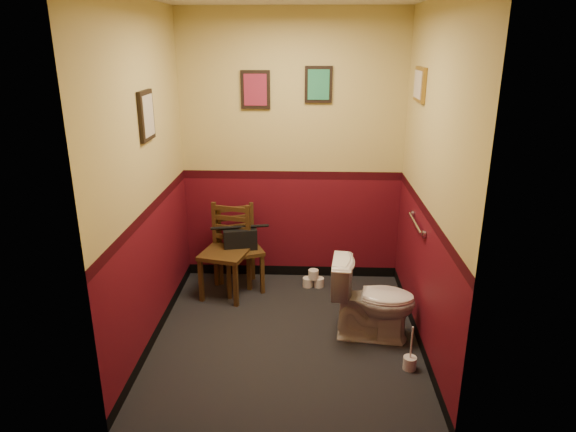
{
  "coord_description": "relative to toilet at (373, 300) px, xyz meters",
  "views": [
    {
      "loc": [
        0.17,
        -3.81,
        2.4
      ],
      "look_at": [
        0.0,
        0.25,
        1.0
      ],
      "focal_mm": 32.0,
      "sensor_mm": 36.0,
      "label": 1
    }
  ],
  "objects": [
    {
      "name": "wall_left",
      "position": [
        -1.82,
        -0.03,
        1.0
      ],
      "size": [
        0.0,
        2.4,
        2.7
      ],
      "primitive_type": "cube",
      "rotation": [
        1.57,
        0.0,
        1.57
      ],
      "color": "#560C17",
      "rests_on": "ground"
    },
    {
      "name": "floor",
      "position": [
        -0.72,
        -0.03,
        -0.35
      ],
      "size": [
        2.2,
        2.4,
        0.0
      ],
      "primitive_type": "cube",
      "color": "black",
      "rests_on": "ground"
    },
    {
      "name": "wall_back",
      "position": [
        -0.72,
        1.17,
        1.0
      ],
      "size": [
        2.2,
        0.0,
        2.7
      ],
      "primitive_type": "cube",
      "rotation": [
        1.57,
        0.0,
        0.0
      ],
      "color": "#560C17",
      "rests_on": "ground"
    },
    {
      "name": "chair_left",
      "position": [
        -1.34,
        0.73,
        0.1
      ],
      "size": [
        0.51,
        0.51,
        0.89
      ],
      "rotation": [
        0.0,
        0.0,
        -0.25
      ],
      "color": "#472F15",
      "rests_on": "floor"
    },
    {
      "name": "framed_print_right",
      "position": [
        0.36,
        0.57,
        1.7
      ],
      "size": [
        0.04,
        0.34,
        0.28
      ],
      "color": "olive",
      "rests_on": "wall_right"
    },
    {
      "name": "grab_bar",
      "position": [
        0.35,
        0.22,
        0.6
      ],
      "size": [
        0.05,
        0.56,
        0.06
      ],
      "color": "silver",
      "rests_on": "wall_right"
    },
    {
      "name": "framed_print_back_b",
      "position": [
        -0.47,
        1.15,
        1.65
      ],
      "size": [
        0.26,
        0.04,
        0.34
      ],
      "color": "black",
      "rests_on": "wall_back"
    },
    {
      "name": "chair_right",
      "position": [
        -1.23,
        0.88,
        0.08
      ],
      "size": [
        0.52,
        0.52,
        0.85
      ],
      "rotation": [
        0.0,
        0.0,
        0.39
      ],
      "color": "#472F15",
      "rests_on": "floor"
    },
    {
      "name": "toilet_brush",
      "position": [
        0.24,
        -0.45,
        -0.29
      ],
      "size": [
        0.1,
        0.1,
        0.37
      ],
      "color": "silver",
      "rests_on": "floor"
    },
    {
      "name": "toilet",
      "position": [
        0.0,
        0.0,
        0.0
      ],
      "size": [
        0.74,
        0.47,
        0.69
      ],
      "primitive_type": "imported",
      "rotation": [
        0.0,
        0.0,
        1.46
      ],
      "color": "white",
      "rests_on": "floor"
    },
    {
      "name": "framed_print_back_a",
      "position": [
        -1.07,
        1.15,
        1.6
      ],
      "size": [
        0.28,
        0.04,
        0.36
      ],
      "color": "black",
      "rests_on": "wall_back"
    },
    {
      "name": "tp_stack",
      "position": [
        -0.49,
        0.91,
        -0.27
      ],
      "size": [
        0.22,
        0.11,
        0.19
      ],
      "color": "silver",
      "rests_on": "floor"
    },
    {
      "name": "framed_print_left",
      "position": [
        -1.8,
        0.07,
        1.5
      ],
      "size": [
        0.04,
        0.3,
        0.38
      ],
      "color": "black",
      "rests_on": "wall_left"
    },
    {
      "name": "handbag",
      "position": [
        -1.22,
        0.84,
        0.2
      ],
      "size": [
        0.35,
        0.22,
        0.24
      ],
      "rotation": [
        0.0,
        0.0,
        0.2
      ],
      "color": "black",
      "rests_on": "chair_right"
    },
    {
      "name": "wall_right",
      "position": [
        0.38,
        -0.03,
        1.0
      ],
      "size": [
        0.0,
        2.4,
        2.7
      ],
      "primitive_type": "cube",
      "rotation": [
        1.57,
        0.0,
        -1.57
      ],
      "color": "#560C17",
      "rests_on": "ground"
    },
    {
      "name": "wall_front",
      "position": [
        -0.72,
        -1.23,
        1.0
      ],
      "size": [
        2.2,
        0.0,
        2.7
      ],
      "primitive_type": "cube",
      "rotation": [
        -1.57,
        0.0,
        0.0
      ],
      "color": "#560C17",
      "rests_on": "ground"
    }
  ]
}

